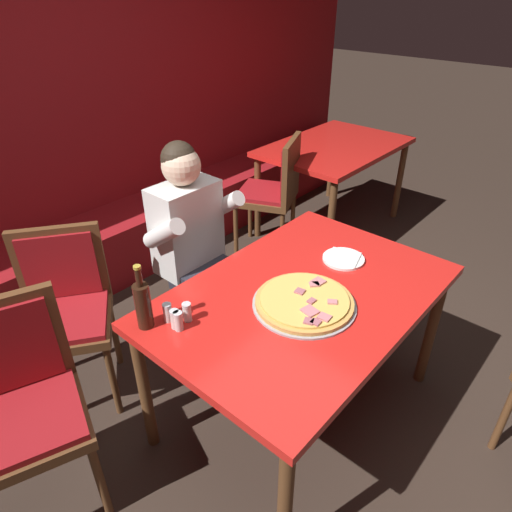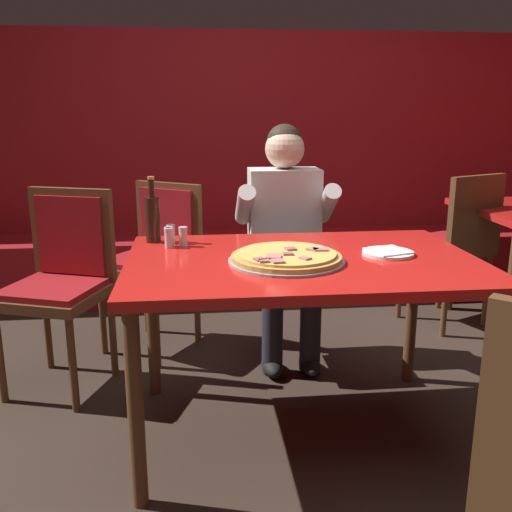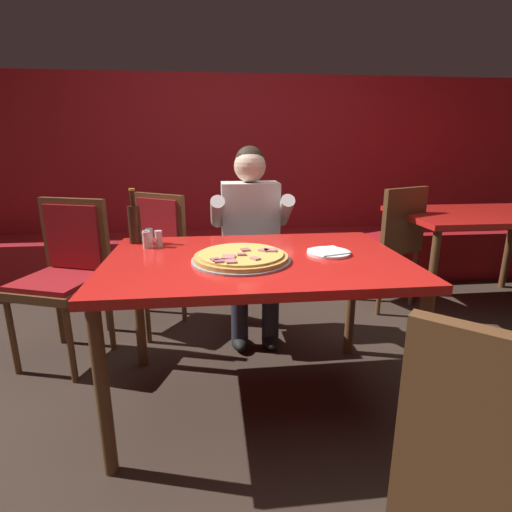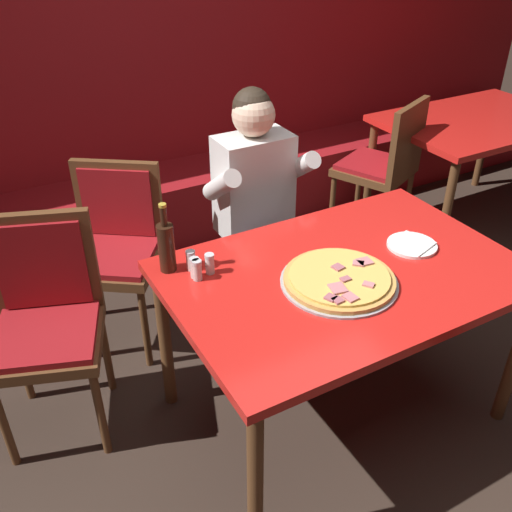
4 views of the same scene
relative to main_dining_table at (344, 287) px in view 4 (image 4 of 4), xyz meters
name	(u,v)px [view 4 (image 4 of 4)]	position (x,y,z in m)	size (l,w,h in m)	color
ground_plane	(332,407)	(0.00, 0.00, -0.70)	(24.00, 24.00, 0.00)	#33261E
booth_wall_panel	(150,88)	(0.00, 2.18, 0.25)	(6.80, 0.16, 1.90)	maroon
booth_bench	(176,205)	(0.00, 1.86, -0.47)	(6.46, 0.48, 0.46)	maroon
main_dining_table	(344,287)	(0.00, 0.00, 0.00)	(1.40, 0.94, 0.77)	brown
pizza	(339,279)	(-0.07, -0.06, 0.10)	(0.45, 0.45, 0.05)	#9E9EA3
plate_white_paper	(412,245)	(0.36, 0.01, 0.09)	(0.21, 0.21, 0.02)	white
beer_bottle	(166,246)	(-0.61, 0.35, 0.19)	(0.07, 0.07, 0.29)	black
shaker_oregano	(191,261)	(-0.53, 0.31, 0.12)	(0.04, 0.04, 0.09)	silver
shaker_red_pepper_flakes	(195,268)	(-0.54, 0.25, 0.12)	(0.04, 0.04, 0.09)	silver
shaker_black_pepper	(197,271)	(-0.54, 0.23, 0.12)	(0.04, 0.04, 0.09)	silver
shaker_parmesan	(210,265)	(-0.48, 0.25, 0.12)	(0.04, 0.04, 0.09)	silver
diner_seated_blue_shirt	(262,204)	(0.06, 0.78, 0.01)	(0.53, 0.53, 1.27)	black
dining_chair_near_right	(386,161)	(1.19, 1.13, -0.12)	(0.58, 0.58, 0.97)	brown
dining_chair_side_aisle	(46,312)	(-1.08, 0.59, -0.12)	(0.56, 0.56, 0.97)	brown
dining_chair_far_right	(115,241)	(-0.65, 1.02, -0.13)	(0.61, 0.61, 0.94)	brown
background_dining_table	(477,131)	(1.89, 1.04, -0.01)	(1.27, 0.86, 0.77)	brown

